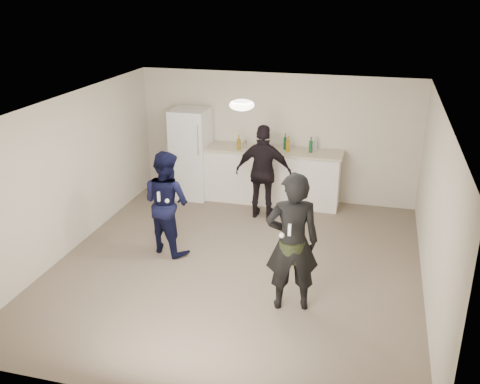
% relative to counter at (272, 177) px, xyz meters
% --- Properties ---
extents(floor, '(6.00, 6.00, 0.00)m').
position_rel_counter_xyz_m(floor, '(0.00, -2.67, -0.53)').
color(floor, '#6B5B4C').
rests_on(floor, ground).
extents(ceiling, '(6.00, 6.00, 0.00)m').
position_rel_counter_xyz_m(ceiling, '(0.00, -2.67, 1.98)').
color(ceiling, silver).
rests_on(ceiling, wall_back).
extents(wall_back, '(6.00, 0.00, 6.00)m').
position_rel_counter_xyz_m(wall_back, '(0.00, 0.33, 0.72)').
color(wall_back, beige).
rests_on(wall_back, floor).
extents(wall_front, '(6.00, 0.00, 6.00)m').
position_rel_counter_xyz_m(wall_front, '(0.00, -5.67, 0.72)').
color(wall_front, beige).
rests_on(wall_front, floor).
extents(wall_left, '(0.00, 6.00, 6.00)m').
position_rel_counter_xyz_m(wall_left, '(-2.75, -2.67, 0.72)').
color(wall_left, beige).
rests_on(wall_left, floor).
extents(wall_right, '(0.00, 6.00, 6.00)m').
position_rel_counter_xyz_m(wall_right, '(2.75, -2.67, 0.72)').
color(wall_right, beige).
rests_on(wall_right, floor).
extents(counter, '(2.60, 0.56, 1.05)m').
position_rel_counter_xyz_m(counter, '(0.00, 0.00, 0.00)').
color(counter, white).
rests_on(counter, floor).
extents(counter_top, '(2.68, 0.64, 0.04)m').
position_rel_counter_xyz_m(counter_top, '(0.00, 0.00, 0.55)').
color(counter_top, beige).
rests_on(counter_top, counter).
extents(fridge, '(0.70, 0.70, 1.80)m').
position_rel_counter_xyz_m(fridge, '(-1.65, -0.07, 0.38)').
color(fridge, white).
rests_on(fridge, floor).
extents(fridge_handle, '(0.02, 0.02, 0.60)m').
position_rel_counter_xyz_m(fridge_handle, '(-1.37, -0.44, 0.78)').
color(fridge_handle, silver).
rests_on(fridge_handle, fridge).
extents(ceiling_dome, '(0.36, 0.36, 0.16)m').
position_rel_counter_xyz_m(ceiling_dome, '(0.00, -2.37, 1.93)').
color(ceiling_dome, white).
rests_on(ceiling_dome, ceiling).
extents(shaker, '(0.08, 0.08, 0.17)m').
position_rel_counter_xyz_m(shaker, '(-0.55, -0.03, 0.65)').
color(shaker, silver).
rests_on(shaker, counter_top).
extents(man, '(1.00, 0.90, 1.68)m').
position_rel_counter_xyz_m(man, '(-1.21, -2.44, 0.32)').
color(man, '#0E103C').
rests_on(man, floor).
extents(woman, '(0.79, 0.63, 1.91)m').
position_rel_counter_xyz_m(woman, '(0.98, -3.54, 0.43)').
color(woman, black).
rests_on(woman, floor).
extents(camo_shorts, '(0.34, 0.34, 0.28)m').
position_rel_counter_xyz_m(camo_shorts, '(0.98, -3.54, 0.32)').
color(camo_shorts, '#283719').
rests_on(camo_shorts, woman).
extents(spectator, '(1.05, 0.49, 1.75)m').
position_rel_counter_xyz_m(spectator, '(-0.02, -0.73, 0.35)').
color(spectator, black).
rests_on(spectator, floor).
extents(remote_man, '(0.04, 0.04, 0.15)m').
position_rel_counter_xyz_m(remote_man, '(-1.21, -2.72, 0.53)').
color(remote_man, white).
rests_on(remote_man, man).
extents(nunchuk_man, '(0.07, 0.07, 0.07)m').
position_rel_counter_xyz_m(nunchuk_man, '(-1.09, -2.69, 0.45)').
color(nunchuk_man, silver).
rests_on(nunchuk_man, man).
extents(remote_woman, '(0.04, 0.04, 0.15)m').
position_rel_counter_xyz_m(remote_woman, '(0.98, -3.79, 0.72)').
color(remote_woman, white).
rests_on(remote_woman, woman).
extents(nunchuk_woman, '(0.07, 0.07, 0.07)m').
position_rel_counter_xyz_m(nunchuk_woman, '(0.88, -3.76, 0.62)').
color(nunchuk_woman, white).
rests_on(nunchuk_woman, woman).
extents(bottle_cluster, '(1.49, 0.40, 0.24)m').
position_rel_counter_xyz_m(bottle_cluster, '(0.25, -0.01, 0.67)').
color(bottle_cluster, '#134223').
rests_on(bottle_cluster, counter_top).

